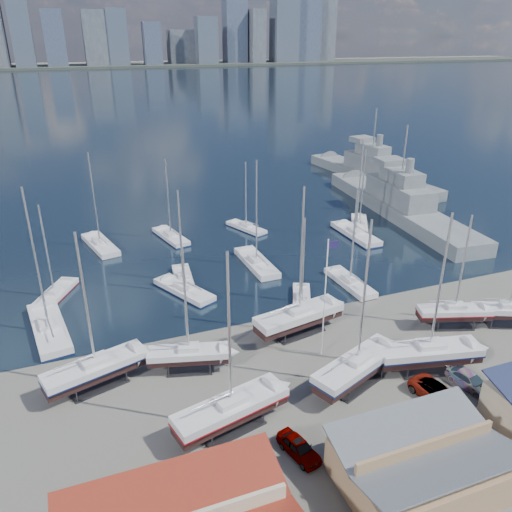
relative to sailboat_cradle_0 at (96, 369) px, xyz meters
name	(u,v)px	position (x,y,z in m)	size (l,w,h in m)	color
ground	(320,363)	(21.47, -4.30, -2.06)	(1400.00, 1400.00, 0.00)	#605E59
water	(92,90)	(21.47, 305.70, -2.21)	(1400.00, 600.00, 0.40)	#172836
far_shore	(73,66)	(21.47, 565.70, -0.96)	(1400.00, 80.00, 2.20)	#2D332D
skyline	(60,28)	(13.63, 559.46, 37.03)	(639.14, 43.80, 107.69)	#475166
shed_grey	(424,462)	(21.47, -20.30, 0.09)	(12.60, 8.40, 4.17)	#8C6B4C
sailboat_cradle_0	(96,369)	(0.00, 0.00, 0.00)	(10.13, 5.46, 15.79)	#2D2D33
sailboat_cradle_1	(231,409)	(10.11, -9.83, 0.03)	(10.59, 5.16, 16.45)	#2D2D33
sailboat_cradle_2	(189,354)	(8.75, -0.68, -0.12)	(8.36, 4.30, 13.35)	#2D2D33
sailboat_cradle_3	(357,366)	(23.10, -8.50, 0.05)	(10.76, 6.56, 16.78)	#2D2D33
sailboat_cradle_4	(299,316)	(21.88, 1.73, 0.07)	(10.82, 4.80, 16.99)	#2D2D33
sailboat_cradle_5	(429,353)	(30.88, -9.13, 0.04)	(10.69, 5.08, 16.62)	#2D2D33
sailboat_cradle_6	(454,312)	(38.94, -3.45, -0.11)	(8.57, 4.80, 13.56)	#2D2D33
sailboat_cradle_7	(508,311)	(44.93, -5.41, -0.14)	(8.01, 5.24, 13.00)	#2D2D33
sailboat_moored_0	(50,330)	(-4.33, 11.76, -1.75)	(4.97, 12.23, 17.77)	black
sailboat_moored_1	(55,295)	(-3.67, 20.36, -1.75)	(6.28, 8.80, 12.99)	black
sailboat_moored_2	(101,246)	(3.28, 35.31, -1.74)	(5.25, 10.85, 15.80)	black
sailboat_moored_3	(184,291)	(12.04, 15.60, -1.75)	(6.63, 9.96, 14.54)	black
sailboat_moored_4	(183,279)	(12.77, 18.98, -1.73)	(3.22, 8.45, 12.44)	black
sailboat_moored_5	(171,237)	(14.46, 34.94, -1.75)	(4.67, 9.72, 14.01)	black
sailboat_moored_6	(302,300)	(25.30, 8.01, -1.75)	(5.26, 8.02, 11.69)	black
sailboat_moored_7	(256,264)	(23.85, 20.07, -1.74)	(3.24, 10.84, 16.29)	black
sailboat_moored_8	(246,228)	(27.51, 34.57, -1.75)	(5.24, 8.56, 12.39)	black
sailboat_moored_9	(350,283)	(33.30, 9.81, -1.74)	(2.94, 9.35, 13.98)	black
sailboat_moored_10	(355,235)	(43.41, 24.97, -1.75)	(3.32, 11.35, 16.91)	black
sailboat_moored_11	(359,225)	(46.51, 28.80, -1.75)	(7.07, 9.57, 14.23)	black
naval_ship_east	(398,205)	(57.03, 32.48, -0.40)	(11.08, 45.20, 18.03)	slate
naval_ship_west	(370,173)	(65.59, 55.06, -0.39)	(10.73, 40.94, 17.64)	slate
car_a	(299,447)	(14.20, -14.51, -1.33)	(1.72, 4.28, 1.46)	gray
car_b	(377,441)	(20.38, -16.16, -1.28)	(1.66, 4.75, 1.56)	gray
car_c	(438,394)	(28.87, -13.22, -1.29)	(2.57, 5.57, 1.55)	gray
car_d	(470,381)	(33.00, -12.70, -1.36)	(1.96, 4.83, 1.40)	gray
flagpole	(326,290)	(22.45, -2.88, 5.51)	(1.15, 0.12, 13.03)	white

